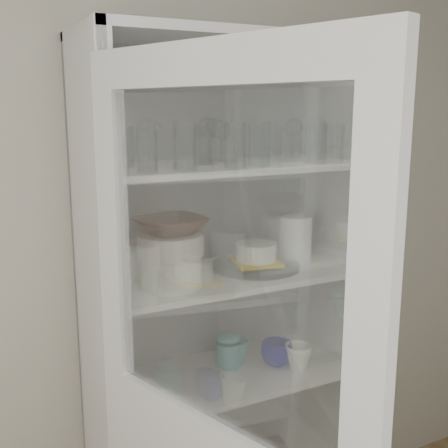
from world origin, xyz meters
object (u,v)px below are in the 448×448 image
white_ramekin (256,252)px  mug_white (298,357)px  yellow_trivet (256,262)px  pantry_cabinet (217,346)px  mug_blue (277,353)px  goblet_1 (216,138)px  white_canister (118,377)px  terracotta_bowl (170,226)px  goblet_3 (293,136)px  glass_platter (256,266)px  plate_stack_front (171,270)px  goblet_0 (111,140)px  mug_teal (235,352)px  cream_bowl (171,244)px  goblet_2 (208,137)px  measuring_cups (143,393)px  grey_bowl_stack (295,238)px  plate_stack_back (134,259)px  teal_jar (228,352)px

white_ramekin → mug_white: (0.14, -0.09, -0.42)m
yellow_trivet → white_ramekin: (0.00, 0.00, 0.04)m
pantry_cabinet → mug_blue: (0.21, -0.10, -0.03)m
pantry_cabinet → yellow_trivet: bearing=-30.3°
goblet_1 → white_canister: 0.93m
terracotta_bowl → white_ramekin: (0.37, 0.06, -0.15)m
goblet_3 → glass_platter: (-0.22, -0.10, -0.47)m
white_ramekin → mug_blue: 0.42m
plate_stack_front → mug_blue: plate_stack_front is taller
goblet_0 → mug_teal: goblet_0 is taller
cream_bowl → white_canister: 0.52m
goblet_0 → white_canister: bearing=-111.6°
goblet_2 → mug_teal: size_ratio=1.65×
plate_stack_front → mug_white: bearing=-3.9°
terracotta_bowl → yellow_trivet: size_ratio=1.37×
mug_teal → white_canister: bearing=179.9°
plate_stack_front → terracotta_bowl: bearing=180.0°
glass_platter → white_canister: 0.64m
goblet_0 → measuring_cups: bearing=-81.1°
goblet_0 → measuring_cups: 0.88m
cream_bowl → terracotta_bowl: (-0.00, 0.00, 0.06)m
mug_teal → mug_white: size_ratio=1.01×
goblet_2 → plate_stack_front: bearing=-141.9°
yellow_trivet → grey_bowl_stack: bearing=6.0°
goblet_0 → cream_bowl: size_ratio=0.76×
plate_stack_front → measuring_cups: size_ratio=2.26×
cream_bowl → grey_bowl_stack: cream_bowl is taller
plate_stack_back → cream_bowl: size_ratio=1.04×
cream_bowl → yellow_trivet: 0.39m
mug_blue → mug_teal: mug_teal is taller
white_ramekin → measuring_cups: size_ratio=1.65×
mug_teal → plate_stack_back: bearing=165.4°
white_canister → goblet_0: bearing=68.4°
goblet_2 → yellow_trivet: 0.50m
goblet_3 → yellow_trivet: size_ratio=0.99×
pantry_cabinet → white_canister: bearing=-174.6°
white_ramekin → mug_teal: (-0.06, 0.06, -0.41)m
pantry_cabinet → teal_jar: bearing=-29.2°
pantry_cabinet → grey_bowl_stack: size_ratio=11.67×
measuring_cups → terracotta_bowl: bearing=-13.0°
plate_stack_front → mug_white: plate_stack_front is taller
mug_blue → mug_teal: 0.16m
goblet_3 → measuring_cups: bearing=-169.1°
goblet_1 → mug_blue: 0.87m
pantry_cabinet → cream_bowl: size_ratio=9.36×
cream_bowl → teal_jar: 0.57m
pantry_cabinet → goblet_1: pantry_cabinet is taller
goblet_0 → goblet_1: size_ratio=1.00×
teal_jar → white_canister: bearing=-177.9°
cream_bowl → white_ramekin: size_ratio=1.47×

